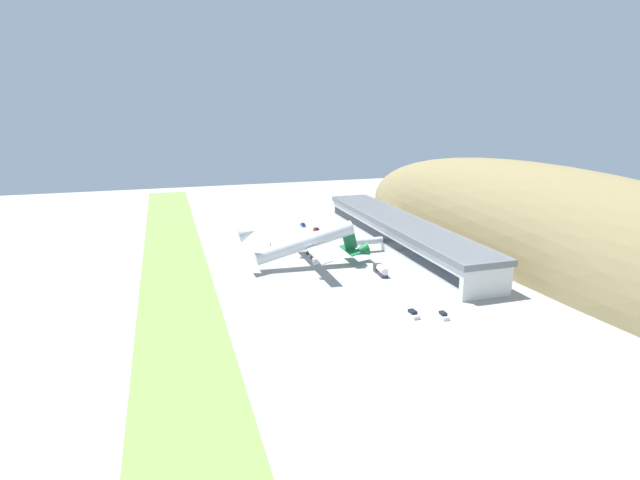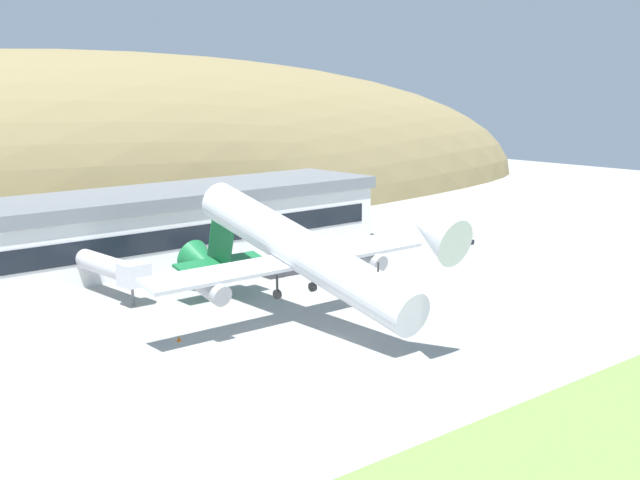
{
  "view_description": "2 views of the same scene",
  "coord_description": "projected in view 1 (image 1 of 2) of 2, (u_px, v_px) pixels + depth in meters",
  "views": [
    {
      "loc": [
        156.71,
        -36.93,
        52.64
      ],
      "look_at": [
        3.98,
        10.9,
        9.2
      ],
      "focal_mm": 28.0,
      "sensor_mm": 36.0,
      "label": 1
    },
    {
      "loc": [
        -61.01,
        -68.08,
        28.21
      ],
      "look_at": [
        5.54,
        6.46,
        9.4
      ],
      "focal_mm": 50.0,
      "sensor_mm": 36.0,
      "label": 2
    }
  ],
  "objects": [
    {
      "name": "hill_backdrop",
      "position": [
        542.0,
        255.0,
        180.93
      ],
      "size": [
        273.5,
        56.92,
        65.21
      ],
      "primitive_type": "ellipsoid",
      "color": "olive",
      "rests_on": "ground_plane"
    },
    {
      "name": "cargo_airplane",
      "position": [
        308.0,
        243.0,
        166.07
      ],
      "size": [
        38.99,
        45.4,
        15.34
      ],
      "color": "silver"
    },
    {
      "name": "traffic_cone_1",
      "position": [
        333.0,
        280.0,
        154.47
      ],
      "size": [
        0.52,
        0.52,
        0.58
      ],
      "color": "orange",
      "rests_on": "ground_plane"
    },
    {
      "name": "service_car_1",
      "position": [
        317.0,
        230.0,
        214.42
      ],
      "size": [
        4.44,
        2.24,
        1.49
      ],
      "color": "#B21E1E",
      "rests_on": "ground_plane"
    },
    {
      "name": "service_car_2",
      "position": [
        303.0,
        225.0,
        223.68
      ],
      "size": [
        4.26,
        1.67,
        1.42
      ],
      "color": "#264C99",
      "rests_on": "ground_plane"
    },
    {
      "name": "terminal_building",
      "position": [
        400.0,
        232.0,
        188.7
      ],
      "size": [
        110.86,
        17.21,
        10.84
      ],
      "color": "silver",
      "rests_on": "ground_plane"
    },
    {
      "name": "fuel_truck",
      "position": [
        381.0,
        270.0,
        159.71
      ],
      "size": [
        8.04,
        2.76,
        3.14
      ],
      "color": "#333338",
      "rests_on": "ground_plane"
    },
    {
      "name": "jetway_0",
      "position": [
        362.0,
        242.0,
        183.52
      ],
      "size": [
        3.38,
        14.33,
        5.43
      ],
      "color": "silver",
      "rests_on": "ground_plane"
    },
    {
      "name": "traffic_cone_0",
      "position": [
        306.0,
        253.0,
        182.1
      ],
      "size": [
        0.52,
        0.52,
        0.58
      ],
      "color": "orange",
      "rests_on": "ground_plane"
    },
    {
      "name": "ground_plane",
      "position": [
        286.0,
        266.0,
        168.77
      ],
      "size": [
        364.55,
        364.55,
        0.0
      ],
      "primitive_type": "plane",
      "color": "#9E9E99"
    },
    {
      "name": "grass_strip_foreground",
      "position": [
        176.0,
        276.0,
        158.41
      ],
      "size": [
        328.09,
        21.36,
        0.08
      ],
      "primitive_type": "cube",
      "color": "#759947",
      "rests_on": "ground_plane"
    },
    {
      "name": "service_car_3",
      "position": [
        443.0,
        316.0,
        127.25
      ],
      "size": [
        3.88,
        1.84,
        1.57
      ],
      "color": "silver",
      "rests_on": "ground_plane"
    },
    {
      "name": "service_car_0",
      "position": [
        413.0,
        314.0,
        128.14
      ],
      "size": [
        4.37,
        2.07,
        1.66
      ],
      "color": "silver",
      "rests_on": "ground_plane"
    }
  ]
}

